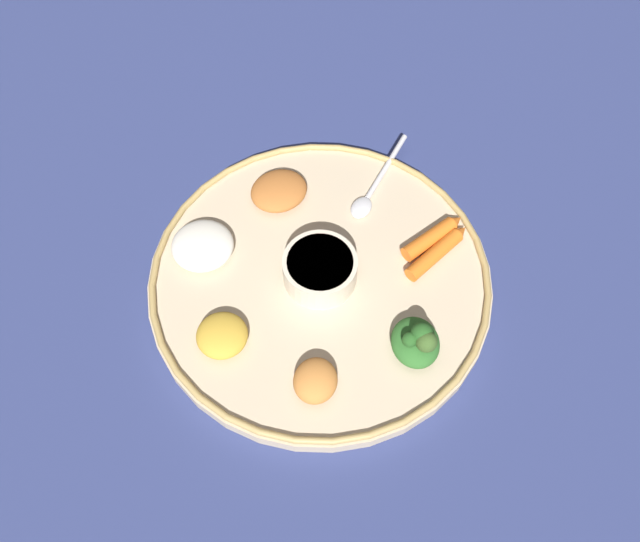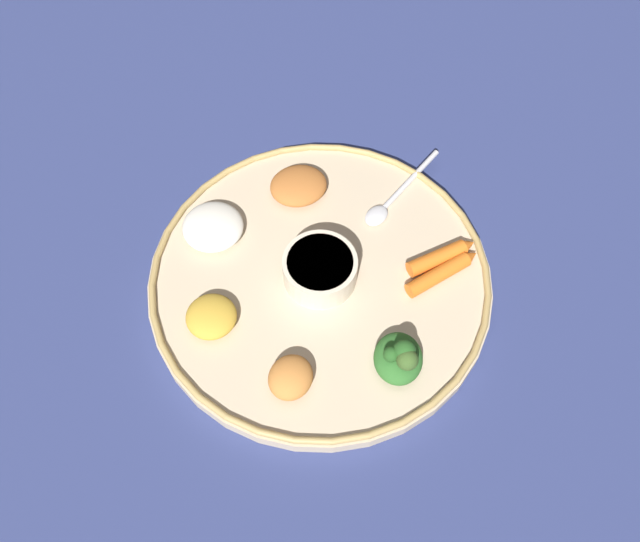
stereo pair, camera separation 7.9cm
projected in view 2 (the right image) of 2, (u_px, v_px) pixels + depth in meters
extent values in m
plane|color=navy|center=(320.00, 285.00, 0.82)|extent=(2.40, 2.40, 0.00)
cylinder|color=#C6B293|center=(320.00, 281.00, 0.81)|extent=(0.40, 0.40, 0.02)
torus|color=tan|center=(320.00, 276.00, 0.80)|extent=(0.40, 0.40, 0.01)
cylinder|color=beige|center=(320.00, 270.00, 0.78)|extent=(0.09, 0.09, 0.04)
cylinder|color=#99471E|center=(320.00, 263.00, 0.77)|extent=(0.08, 0.08, 0.01)
ellipsoid|color=silver|center=(376.00, 216.00, 0.84)|extent=(0.04, 0.04, 0.01)
cylinder|color=silver|center=(411.00, 179.00, 0.87)|extent=(0.08, 0.09, 0.01)
ellipsoid|color=#2D6628|center=(398.00, 359.00, 0.73)|extent=(0.06, 0.07, 0.03)
sphere|color=#385623|center=(407.00, 359.00, 0.71)|extent=(0.02, 0.02, 0.02)
sphere|color=#23511E|center=(404.00, 351.00, 0.72)|extent=(0.02, 0.02, 0.02)
sphere|color=#23511E|center=(391.00, 354.00, 0.72)|extent=(0.02, 0.02, 0.02)
cylinder|color=orange|center=(438.00, 275.00, 0.79)|extent=(0.08, 0.05, 0.02)
cone|color=orange|center=(471.00, 256.00, 0.80)|extent=(0.02, 0.02, 0.02)
cylinder|color=orange|center=(437.00, 258.00, 0.80)|extent=(0.07, 0.05, 0.02)
cone|color=orange|center=(469.00, 244.00, 0.81)|extent=(0.02, 0.02, 0.02)
ellipsoid|color=#B2662D|center=(298.00, 186.00, 0.85)|extent=(0.08, 0.08, 0.02)
ellipsoid|color=silver|center=(213.00, 227.00, 0.82)|extent=(0.10, 0.10, 0.02)
ellipsoid|color=gold|center=(211.00, 317.00, 0.76)|extent=(0.07, 0.07, 0.02)
ellipsoid|color=#C67A38|center=(291.00, 377.00, 0.72)|extent=(0.07, 0.07, 0.03)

